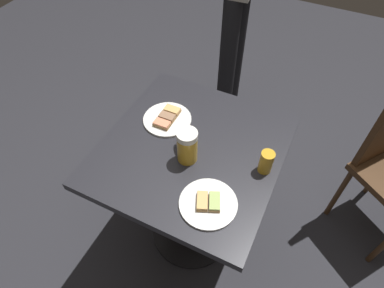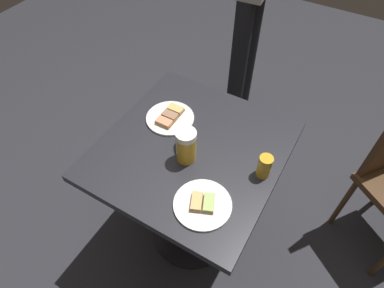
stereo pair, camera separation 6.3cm
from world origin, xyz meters
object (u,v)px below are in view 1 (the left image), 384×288
(plate_far, at_px, (208,203))
(beer_glass_small, at_px, (266,162))
(plate_near, at_px, (167,119))
(beer_mug, at_px, (187,145))

(plate_far, xyz_separation_m, beer_glass_small, (-0.23, 0.13, 0.04))
(plate_near, height_order, beer_mug, beer_mug)
(beer_glass_small, bearing_deg, plate_far, -29.35)
(plate_far, relative_size, beer_mug, 1.41)
(plate_far, height_order, beer_glass_small, beer_glass_small)
(plate_near, distance_m, beer_glass_small, 0.46)
(beer_mug, relative_size, beer_glass_small, 1.51)
(plate_far, bearing_deg, beer_glass_small, 150.65)
(beer_mug, height_order, beer_glass_small, beer_mug)
(plate_near, xyz_separation_m, beer_mug, (0.14, 0.17, 0.06))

